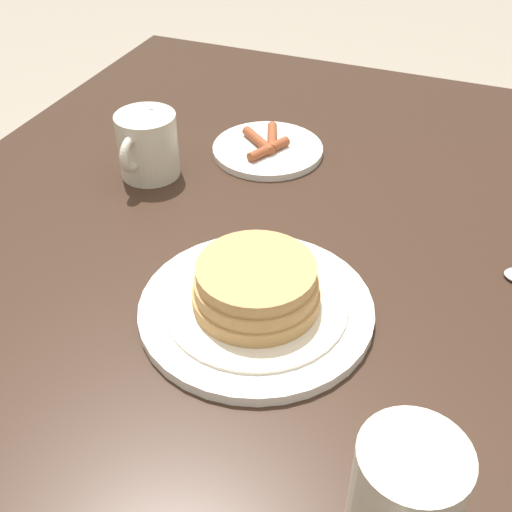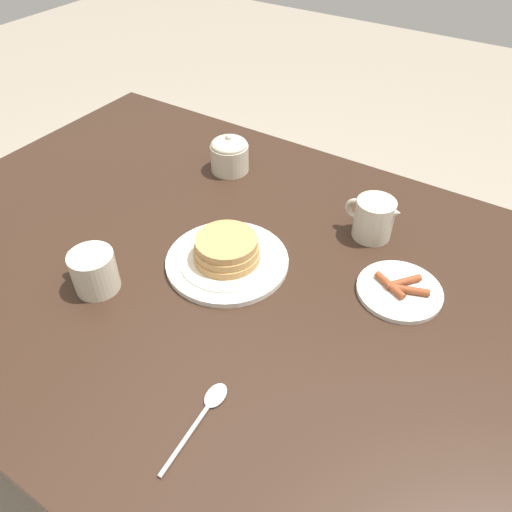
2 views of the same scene
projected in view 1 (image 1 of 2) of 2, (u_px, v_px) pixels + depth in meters
The scene contains 5 objects.
dining_table at pixel (254, 398), 0.72m from camera, with size 1.43×1.02×0.75m.
pancake_plate at pixel (256, 297), 0.67m from camera, with size 0.25×0.25×0.06m.
side_plate_bacon at pixel (268, 149), 0.94m from camera, with size 0.16×0.16×0.02m.
coffee_mug at pixel (407, 489), 0.47m from camera, with size 0.11×0.09×0.08m.
creamer_pitcher at pixel (148, 143), 0.87m from camera, with size 0.12×0.08×0.10m.
Camera 1 is at (0.43, 0.17, 1.22)m, focal length 45.00 mm.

